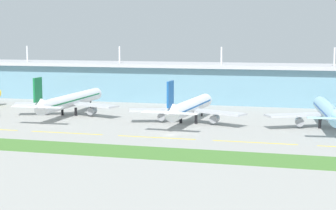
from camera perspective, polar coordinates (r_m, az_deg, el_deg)
name	(u,v)px	position (r m, az deg, el deg)	size (l,w,h in m)	color
ground_plane	(170,135)	(203.00, 0.16, -3.00)	(600.00, 600.00, 0.00)	#9E9E99
terminal_building	(223,83)	(302.37, 5.52, 2.23)	(288.00, 34.00, 29.43)	#6693A8
airliner_near_middle	(70,101)	(256.25, -9.75, 0.43)	(48.77, 71.28, 18.90)	silver
airliner_center	(189,107)	(229.77, 2.15, -0.22)	(48.77, 60.20, 18.90)	white
airliner_far_middle	(328,111)	(225.43, 15.74, -0.61)	(48.34, 60.56, 18.90)	#9ED1EA
taxiway_stripe_mid_west	(67,133)	(210.00, -10.11, -2.77)	(28.00, 0.70, 0.04)	yellow
taxiway_stripe_centre	(156,137)	(197.61, -1.19, -3.27)	(28.00, 0.70, 0.04)	yellow
taxiway_stripe_mid_east	(255,142)	(190.57, 8.65, -3.72)	(28.00, 0.70, 0.04)	yellow
grass_verge	(141,152)	(172.88, -2.73, -4.74)	(300.00, 18.00, 0.10)	#477A33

